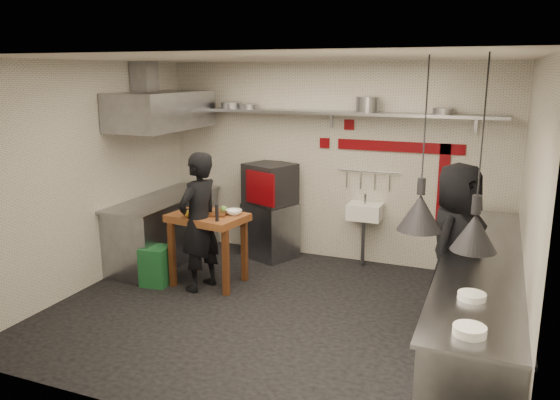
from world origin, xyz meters
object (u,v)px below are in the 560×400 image
at_px(combi_oven, 270,183).
at_px(prep_table, 209,249).
at_px(chef_left, 199,222).
at_px(green_bin, 156,266).
at_px(chef_right, 455,247).
at_px(oven_stand, 270,230).

height_order(combi_oven, prep_table, combi_oven).
height_order(combi_oven, chef_left, chef_left).
relative_size(green_bin, chef_right, 0.28).
bearing_deg(oven_stand, chef_left, -80.63).
xyz_separation_m(chef_left, chef_right, (3.01, 0.07, 0.02)).
bearing_deg(chef_left, prep_table, -172.87).
relative_size(combi_oven, chef_left, 0.36).
height_order(oven_stand, chef_right, chef_right).
xyz_separation_m(combi_oven, green_bin, (-0.91, -1.59, -0.84)).
bearing_deg(chef_left, combi_oven, -179.70).
xyz_separation_m(oven_stand, prep_table, (-0.32, -1.26, 0.06)).
bearing_deg(prep_table, oven_stand, 84.02).
bearing_deg(green_bin, prep_table, 25.55).
bearing_deg(oven_stand, chef_right, -4.80).
relative_size(combi_oven, prep_table, 0.67).
height_order(prep_table, chef_right, chef_right).
xyz_separation_m(combi_oven, chef_left, (-0.32, -1.49, -0.22)).
distance_m(oven_stand, chef_left, 1.56).
height_order(oven_stand, green_bin, oven_stand).
height_order(oven_stand, combi_oven, combi_oven).
distance_m(green_bin, chef_left, 0.86).
bearing_deg(green_bin, oven_stand, 59.06).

